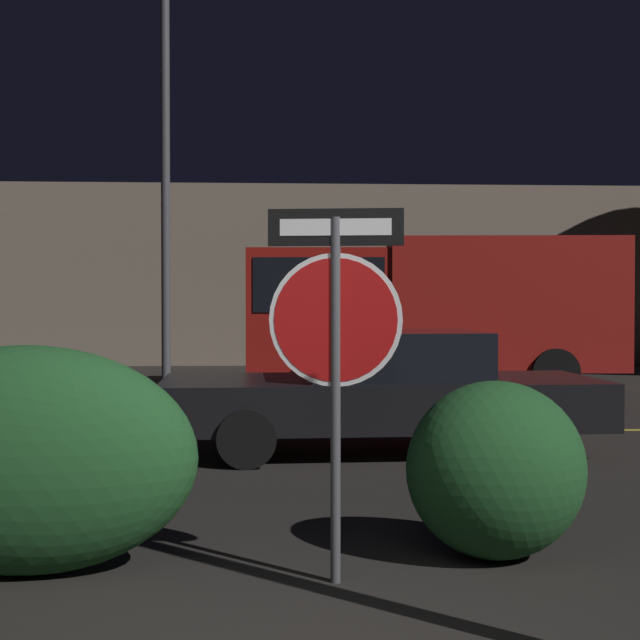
{
  "coord_description": "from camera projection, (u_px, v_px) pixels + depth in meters",
  "views": [
    {
      "loc": [
        -0.07,
        -3.66,
        1.68
      ],
      "look_at": [
        0.38,
        4.9,
        1.49
      ],
      "focal_mm": 50.0,
      "sensor_mm": 36.0,
      "label": 1
    }
  ],
  "objects": [
    {
      "name": "building_backdrop",
      "position": [
        358.0,
        277.0,
        24.85
      ],
      "size": [
        24.73,
        3.42,
        4.72
      ],
      "primitive_type": "cube",
      "color": "#7A6B5B",
      "rests_on": "ground_plane"
    },
    {
      "name": "street_lamp",
      "position": [
        165.0,
        91.0,
        15.73
      ],
      "size": [
        0.51,
        0.51,
        8.03
      ],
      "color": "#4C4C51",
      "rests_on": "ground_plane"
    },
    {
      "name": "hedge_bush_1",
      "position": [
        25.0,
        460.0,
        5.44
      ],
      "size": [
        2.11,
        0.9,
        1.41
      ],
      "primitive_type": "ellipsoid",
      "color": "#1E4C23",
      "rests_on": "ground_plane"
    },
    {
      "name": "hedge_bush_2",
      "position": [
        496.0,
        470.0,
        5.78
      ],
      "size": [
        1.17,
        1.01,
        1.16
      ],
      "primitive_type": "ellipsoid",
      "color": "#1E4C23",
      "rests_on": "ground_plane"
    },
    {
      "name": "stop_sign",
      "position": [
        336.0,
        321.0,
        5.27
      ],
      "size": [
        0.8,
        0.14,
        2.22
      ],
      "rotation": [
        0.0,
        0.0,
        -0.14
      ],
      "color": "#4C4C51",
      "rests_on": "ground_plane"
    },
    {
      "name": "passing_car_2",
      "position": [
        383.0,
        391.0,
        9.91
      ],
      "size": [
        4.96,
        2.11,
        1.34
      ],
      "rotation": [
        0.0,
        0.0,
        1.61
      ],
      "color": "black",
      "rests_on": "ground_plane"
    },
    {
      "name": "road_center_stripe",
      "position": [
        278.0,
        433.0,
        11.3
      ],
      "size": [
        32.17,
        0.12,
        0.01
      ],
      "primitive_type": "cube",
      "color": "gold",
      "rests_on": "ground_plane"
    },
    {
      "name": "delivery_truck",
      "position": [
        424.0,
        305.0,
        16.78
      ],
      "size": [
        7.0,
        2.69,
        2.83
      ],
      "rotation": [
        0.0,
        0.0,
        1.5
      ],
      "color": "maroon",
      "rests_on": "ground_plane"
    }
  ]
}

